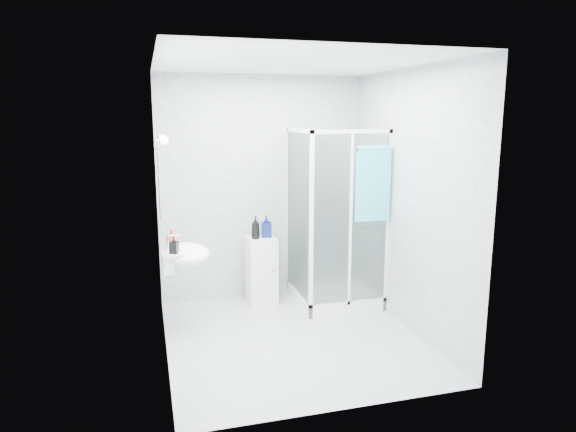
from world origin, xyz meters
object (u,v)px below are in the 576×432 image
object	(u,v)px
shampoo_bottle_a	(256,228)
soap_dispenser_black	(174,245)
hand_towel	(373,182)
wall_basin	(184,255)
storage_cabinet	(261,270)
soap_dispenser_orange	(172,238)
shampoo_bottle_b	(266,226)
shower_enclosure	(331,267)

from	to	relation	value
shampoo_bottle_a	soap_dispenser_black	distance (m)	1.20
hand_towel	shampoo_bottle_a	world-z (taller)	hand_towel
wall_basin	soap_dispenser_black	size ratio (longest dim) A/B	3.38
storage_cabinet	soap_dispenser_orange	distance (m)	1.26
soap_dispenser_orange	shampoo_bottle_a	bearing A→B (deg)	25.80
wall_basin	soap_dispenser_orange	bearing A→B (deg)	131.76
wall_basin	hand_towel	world-z (taller)	hand_towel
shampoo_bottle_b	soap_dispenser_orange	bearing A→B (deg)	-154.84
shampoo_bottle_a	wall_basin	bearing A→B (deg)	-145.76
shower_enclosure	soap_dispenser_orange	distance (m)	1.84
storage_cabinet	shampoo_bottle_b	xyz separation A→B (m)	(0.07, 0.02, 0.51)
hand_towel	shampoo_bottle_b	world-z (taller)	hand_towel
wall_basin	shampoo_bottle_a	world-z (taller)	shampoo_bottle_a
shower_enclosure	storage_cabinet	distance (m)	0.80
storage_cabinet	shampoo_bottle_a	xyz separation A→B (m)	(-0.07, -0.03, 0.51)
soap_dispenser_orange	soap_dispenser_black	xyz separation A→B (m)	(0.01, -0.29, -0.00)
storage_cabinet	hand_towel	world-z (taller)	hand_towel
storage_cabinet	shampoo_bottle_b	distance (m)	0.52
wall_basin	shampoo_bottle_a	distance (m)	1.03
shampoo_bottle_a	soap_dispenser_orange	distance (m)	1.05
storage_cabinet	soap_dispenser_orange	world-z (taller)	soap_dispenser_orange
wall_basin	shampoo_bottle_b	distance (m)	1.17
storage_cabinet	shower_enclosure	bearing A→B (deg)	-23.93
storage_cabinet	soap_dispenser_orange	bearing A→B (deg)	-157.27
shampoo_bottle_a	soap_dispenser_black	size ratio (longest dim) A/B	1.55
shower_enclosure	shampoo_bottle_a	xyz separation A→B (m)	(-0.81, 0.26, 0.45)
shower_enclosure	soap_dispenser_black	xyz separation A→B (m)	(-1.75, -0.49, 0.50)
storage_cabinet	hand_towel	bearing A→B (deg)	-36.09
hand_towel	soap_dispenser_black	world-z (taller)	hand_towel
wall_basin	shower_enclosure	bearing A→B (deg)	10.81
shampoo_bottle_b	shower_enclosure	bearing A→B (deg)	-24.69
storage_cabinet	soap_dispenser_black	size ratio (longest dim) A/B	4.65
wall_basin	shampoo_bottle_b	xyz separation A→B (m)	(0.98, 0.63, 0.10)
shower_enclosure	shampoo_bottle_b	world-z (taller)	shower_enclosure
storage_cabinet	soap_dispenser_black	distance (m)	1.39
storage_cabinet	soap_dispenser_orange	xyz separation A→B (m)	(-1.02, -0.49, 0.56)
wall_basin	storage_cabinet	size ratio (longest dim) A/B	0.73
hand_towel	soap_dispenser_black	distance (m)	2.12
hand_towel	shampoo_bottle_a	distance (m)	1.41
shampoo_bottle_b	storage_cabinet	bearing A→B (deg)	-161.21
soap_dispenser_orange	soap_dispenser_black	distance (m)	0.29
storage_cabinet	hand_towel	xyz separation A→B (m)	(1.05, -0.69, 1.08)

